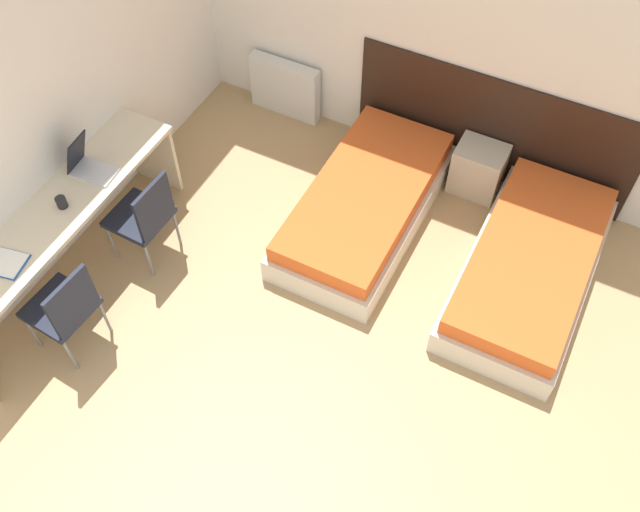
# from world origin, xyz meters

# --- Properties ---
(wall_back) EXTENTS (5.29, 0.05, 2.70)m
(wall_back) POSITION_xyz_m (0.00, 4.30, 1.35)
(wall_back) COLOR white
(wall_back) RESTS_ON ground_plane
(wall_left) EXTENTS (0.05, 5.28, 2.70)m
(wall_left) POSITION_xyz_m (-2.17, 2.14, 1.35)
(wall_left) COLOR white
(wall_left) RESTS_ON ground_plane
(headboard_panel) EXTENTS (2.51, 0.03, 1.08)m
(headboard_panel) POSITION_xyz_m (0.70, 4.26, 0.54)
(headboard_panel) COLOR black
(headboard_panel) RESTS_ON ground_plane
(bed_near_window) EXTENTS (0.95, 1.95, 0.41)m
(bed_near_window) POSITION_xyz_m (-0.03, 3.25, 0.20)
(bed_near_window) COLOR beige
(bed_near_window) RESTS_ON ground_plane
(bed_near_door) EXTENTS (0.95, 1.95, 0.41)m
(bed_near_door) POSITION_xyz_m (1.43, 3.25, 0.20)
(bed_near_door) COLOR beige
(bed_near_door) RESTS_ON ground_plane
(nightstand) EXTENTS (0.43, 0.34, 0.48)m
(nightstand) POSITION_xyz_m (0.70, 4.06, 0.24)
(nightstand) COLOR beige
(nightstand) RESTS_ON ground_plane
(radiator) EXTENTS (0.71, 0.12, 0.59)m
(radiator) POSITION_xyz_m (-1.32, 4.18, 0.30)
(radiator) COLOR silver
(radiator) RESTS_ON ground_plane
(desk) EXTENTS (0.51, 2.44, 0.77)m
(desk) POSITION_xyz_m (-1.89, 1.62, 0.62)
(desk) COLOR beige
(desk) RESTS_ON ground_plane
(chair_near_laptop) EXTENTS (0.46, 0.46, 0.90)m
(chair_near_laptop) POSITION_xyz_m (-1.45, 2.11, 0.51)
(chair_near_laptop) COLOR black
(chair_near_laptop) RESTS_ON ground_plane
(chair_near_notebook) EXTENTS (0.47, 0.47, 0.90)m
(chair_near_notebook) POSITION_xyz_m (-1.45, 1.13, 0.51)
(chair_near_notebook) COLOR black
(chair_near_notebook) RESTS_ON ground_plane
(laptop) EXTENTS (0.37, 0.25, 0.34)m
(laptop) POSITION_xyz_m (-1.91, 2.12, 0.84)
(laptop) COLOR silver
(laptop) RESTS_ON desk
(open_notebook) EXTENTS (0.34, 0.29, 0.02)m
(open_notebook) POSITION_xyz_m (-1.89, 1.12, 0.78)
(open_notebook) COLOR #1E4793
(open_notebook) RESTS_ON desk
(mug) EXTENTS (0.08, 0.08, 0.09)m
(mug) POSITION_xyz_m (-1.86, 1.74, 0.82)
(mug) COLOR black
(mug) RESTS_ON desk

